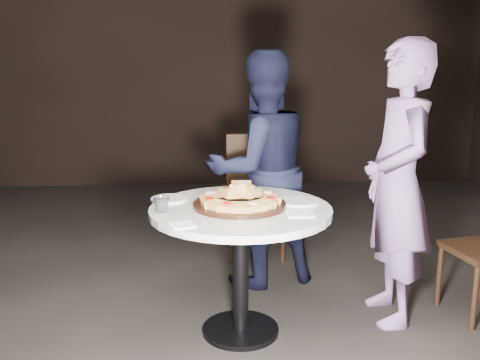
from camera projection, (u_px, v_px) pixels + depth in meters
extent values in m
plane|color=black|center=(236.00, 331.00, 2.90)|extent=(7.00, 7.00, 0.00)
cylinder|color=black|center=(241.00, 329.00, 2.88)|extent=(0.53, 0.53, 0.03)
cylinder|color=black|center=(241.00, 271.00, 2.80)|extent=(0.11, 0.11, 0.64)
cylinder|color=silver|center=(241.00, 210.00, 2.73)|extent=(1.20, 1.20, 0.04)
cylinder|color=black|center=(240.00, 205.00, 2.73)|extent=(0.59, 0.59, 0.02)
cube|color=tan|center=(270.00, 202.00, 2.67)|extent=(0.10, 0.12, 0.05)
cylinder|color=red|center=(270.00, 198.00, 2.67)|extent=(0.06, 0.06, 0.01)
cube|color=tan|center=(271.00, 199.00, 2.73)|extent=(0.09, 0.11, 0.05)
cube|color=tan|center=(268.00, 196.00, 2.79)|extent=(0.11, 0.12, 0.05)
cylinder|color=beige|center=(268.00, 192.00, 2.79)|extent=(0.06, 0.06, 0.01)
cube|color=tan|center=(260.00, 193.00, 2.84)|extent=(0.12, 0.13, 0.05)
cube|color=tan|center=(250.00, 192.00, 2.87)|extent=(0.13, 0.12, 0.05)
cylinder|color=red|center=(250.00, 188.00, 2.87)|extent=(0.06, 0.06, 0.01)
cube|color=tan|center=(238.00, 191.00, 2.88)|extent=(0.11, 0.09, 0.05)
cube|color=tan|center=(227.00, 192.00, 2.87)|extent=(0.11, 0.10, 0.05)
cylinder|color=red|center=(227.00, 188.00, 2.86)|extent=(0.06, 0.06, 0.01)
cube|color=tan|center=(217.00, 194.00, 2.83)|extent=(0.12, 0.13, 0.05)
cube|color=tan|center=(210.00, 196.00, 2.78)|extent=(0.11, 0.12, 0.05)
cylinder|color=beige|center=(210.00, 193.00, 2.77)|extent=(0.06, 0.06, 0.01)
cube|color=tan|center=(207.00, 200.00, 2.72)|extent=(0.09, 0.11, 0.05)
cube|color=tan|center=(210.00, 203.00, 2.66)|extent=(0.10, 0.11, 0.05)
cylinder|color=red|center=(210.00, 199.00, 2.65)|extent=(0.05, 0.05, 0.01)
cube|color=tan|center=(217.00, 206.00, 2.61)|extent=(0.13, 0.13, 0.05)
cube|color=tan|center=(228.00, 207.00, 2.57)|extent=(0.12, 0.11, 0.05)
cylinder|color=red|center=(228.00, 203.00, 2.57)|extent=(0.06, 0.06, 0.01)
cube|color=tan|center=(241.00, 208.00, 2.56)|extent=(0.11, 0.09, 0.05)
cube|color=tan|center=(254.00, 207.00, 2.58)|extent=(0.12, 0.11, 0.05)
cylinder|color=beige|center=(254.00, 203.00, 2.58)|extent=(0.06, 0.06, 0.01)
cube|color=tan|center=(264.00, 205.00, 2.62)|extent=(0.13, 0.12, 0.05)
cube|color=tan|center=(250.00, 193.00, 2.72)|extent=(0.12, 0.13, 0.04)
cylinder|color=#2D6B1E|center=(250.00, 189.00, 2.72)|extent=(0.07, 0.07, 0.01)
cube|color=tan|center=(239.00, 191.00, 2.77)|extent=(0.12, 0.11, 0.04)
cylinder|color=beige|center=(239.00, 187.00, 2.76)|extent=(0.06, 0.06, 0.01)
cube|color=tan|center=(229.00, 193.00, 2.71)|extent=(0.11, 0.12, 0.04)
cylinder|color=orange|center=(229.00, 189.00, 2.71)|extent=(0.06, 0.06, 0.01)
cube|color=tan|center=(242.00, 188.00, 2.68)|extent=(0.13, 0.12, 0.04)
cylinder|color=beige|center=(242.00, 184.00, 2.67)|extent=(0.06, 0.06, 0.01)
cube|color=tan|center=(241.00, 186.00, 2.73)|extent=(0.10, 0.08, 0.04)
cylinder|color=beige|center=(241.00, 182.00, 2.73)|extent=(0.05, 0.05, 0.01)
cylinder|color=white|center=(169.00, 199.00, 2.86)|extent=(0.21, 0.21, 0.01)
cylinder|color=white|center=(299.00, 201.00, 2.81)|extent=(0.25, 0.25, 0.01)
imported|color=silver|center=(162.00, 205.00, 2.63)|extent=(0.10, 0.10, 0.07)
cube|color=white|center=(182.00, 225.00, 2.42)|extent=(0.14, 0.14, 0.01)
cube|color=white|center=(300.00, 213.00, 2.60)|extent=(0.14, 0.14, 0.01)
cube|color=black|center=(254.00, 193.00, 3.94)|extent=(0.46, 0.46, 0.04)
cube|color=black|center=(258.00, 168.00, 3.68)|extent=(0.44, 0.06, 0.47)
cylinder|color=black|center=(274.00, 216.00, 4.20)|extent=(0.04, 0.04, 0.47)
cylinder|color=black|center=(226.00, 217.00, 4.16)|extent=(0.04, 0.04, 0.47)
cylinder|color=black|center=(283.00, 231.00, 3.83)|extent=(0.04, 0.04, 0.47)
cylinder|color=black|center=(231.00, 232.00, 3.79)|extent=(0.04, 0.04, 0.47)
cylinder|color=black|center=(439.00, 275.00, 3.15)|extent=(0.04, 0.04, 0.39)
cylinder|color=black|center=(475.00, 297.00, 2.86)|extent=(0.04, 0.04, 0.39)
imported|color=black|center=(261.00, 170.00, 3.39)|extent=(0.87, 0.77, 1.50)
imported|color=#7E659F|center=(398.00, 184.00, 2.89)|extent=(0.38, 0.57, 1.55)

